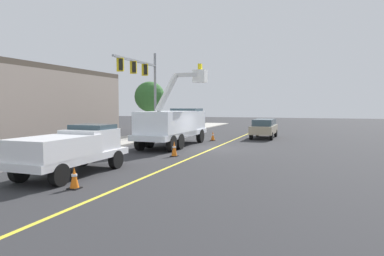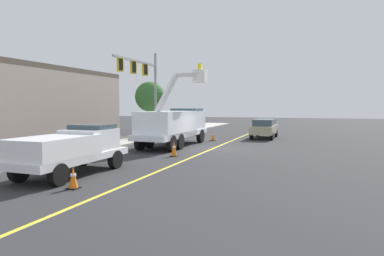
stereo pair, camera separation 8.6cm
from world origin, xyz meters
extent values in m
plane|color=#2D2D30|center=(0.00, 0.00, 0.00)|extent=(120.00, 120.00, 0.00)
cube|color=#B2ADA3|center=(0.32, 8.18, 0.06)|extent=(60.09, 5.92, 0.12)
cube|color=yellow|center=(0.00, 0.00, 0.00)|extent=(49.97, 2.09, 0.01)
cube|color=white|center=(0.42, 3.11, 0.90)|extent=(8.29, 2.82, 0.36)
cube|color=white|center=(3.04, 3.01, 1.67)|extent=(2.71, 2.45, 1.60)
cube|color=#384C56|center=(3.24, 3.00, 2.37)|extent=(1.88, 2.17, 0.64)
cube|color=white|center=(-0.57, 3.15, 1.62)|extent=(5.34, 2.70, 1.80)
cube|color=white|center=(-1.33, 2.85, 3.76)|extent=(1.77, 1.08, 2.54)
cube|color=white|center=(0.46, 1.94, 5.08)|extent=(2.29, 1.35, 0.52)
cube|color=white|center=(1.53, 1.40, 5.05)|extent=(0.90, 0.90, 0.90)
cube|color=yellow|center=(1.53, 1.40, 5.65)|extent=(0.36, 0.24, 0.60)
cylinder|color=black|center=(3.33, 4.13, 0.52)|extent=(1.05, 0.38, 1.04)
cylinder|color=black|center=(3.24, 1.88, 0.52)|extent=(1.05, 0.38, 1.04)
cylinder|color=black|center=(-1.02, 4.30, 0.52)|extent=(1.05, 0.38, 1.04)
cylinder|color=black|center=(-1.10, 2.05, 0.52)|extent=(1.05, 0.38, 1.04)
cylinder|color=black|center=(-2.33, 4.35, 0.52)|extent=(1.05, 0.38, 1.04)
cylinder|color=black|center=(-2.41, 2.10, 0.52)|extent=(1.05, 0.38, 1.04)
cube|color=white|center=(-10.26, 3.53, 0.75)|extent=(5.68, 2.32, 0.30)
cube|color=white|center=(-9.03, 3.48, 1.30)|extent=(2.09, 2.01, 1.10)
cube|color=#384C56|center=(-8.83, 3.47, 1.78)|extent=(1.41, 1.81, 0.56)
cube|color=white|center=(-11.27, 3.57, 1.15)|extent=(3.44, 2.23, 1.10)
cylinder|color=black|center=(-8.38, 4.40, 0.42)|extent=(0.85, 0.33, 0.84)
cylinder|color=black|center=(-8.45, 2.51, 0.42)|extent=(0.85, 0.33, 0.84)
cylinder|color=black|center=(-12.07, 4.54, 0.42)|extent=(0.85, 0.33, 0.84)
cylinder|color=black|center=(-12.14, 2.65, 0.42)|extent=(0.85, 0.33, 0.84)
cube|color=tan|center=(8.47, -2.53, 0.79)|extent=(4.87, 2.08, 0.70)
cube|color=#384C56|center=(8.62, -2.53, 1.39)|extent=(3.52, 1.80, 0.60)
cylinder|color=black|center=(6.81, -3.32, 0.34)|extent=(0.69, 0.27, 0.68)
cylinder|color=black|center=(6.88, -1.61, 0.34)|extent=(0.69, 0.27, 0.68)
cylinder|color=black|center=(10.07, -3.44, 0.34)|extent=(0.69, 0.27, 0.68)
cylinder|color=black|center=(10.14, -1.73, 0.34)|extent=(0.69, 0.27, 0.68)
cube|color=black|center=(-12.28, 1.91, 0.02)|extent=(0.40, 0.40, 0.04)
cone|color=orange|center=(-12.28, 1.91, 0.41)|extent=(0.32, 0.32, 0.74)
cylinder|color=white|center=(-12.28, 1.91, 0.49)|extent=(0.20, 0.20, 0.08)
cube|color=black|center=(-4.14, 1.26, 0.02)|extent=(0.40, 0.40, 0.04)
cone|color=orange|center=(-4.14, 1.26, 0.46)|extent=(0.32, 0.32, 0.84)
cylinder|color=white|center=(-4.14, 1.26, 0.55)|extent=(0.20, 0.20, 0.08)
cube|color=black|center=(4.95, 1.30, 0.02)|extent=(0.40, 0.40, 0.04)
cone|color=orange|center=(4.95, 1.30, 0.42)|extent=(0.32, 0.32, 0.75)
cylinder|color=white|center=(4.95, 1.30, 0.49)|extent=(0.20, 0.20, 0.08)
cylinder|color=gray|center=(5.98, 6.96, 3.80)|extent=(0.22, 0.22, 7.60)
cube|color=gray|center=(2.62, 7.09, 6.50)|extent=(6.73, 0.42, 0.16)
cube|color=gold|center=(4.06, 7.04, 5.95)|extent=(0.14, 0.56, 1.00)
cube|color=black|center=(4.06, 6.94, 5.95)|extent=(0.21, 0.33, 0.84)
cube|color=gold|center=(2.14, 7.11, 5.95)|extent=(0.14, 0.56, 1.00)
cube|color=black|center=(2.14, 7.01, 5.95)|extent=(0.21, 0.33, 0.84)
cube|color=gold|center=(0.22, 7.19, 5.95)|extent=(0.14, 0.56, 1.00)
cube|color=black|center=(0.21, 7.09, 5.95)|extent=(0.21, 0.33, 0.84)
cube|color=gray|center=(1.79, 19.98, 3.07)|extent=(25.23, 9.09, 6.14)
cube|color=#4C4238|center=(1.79, 19.98, 6.39)|extent=(25.23, 9.09, 0.50)
cylinder|color=brown|center=(8.25, 8.57, 1.37)|extent=(0.32, 0.32, 2.75)
sphere|color=#33662D|center=(8.25, 8.57, 3.79)|extent=(2.97, 2.97, 2.97)
camera|label=1|loc=(-22.14, -5.64, 2.94)|focal=31.54mm
camera|label=2|loc=(-22.12, -5.72, 2.94)|focal=31.54mm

